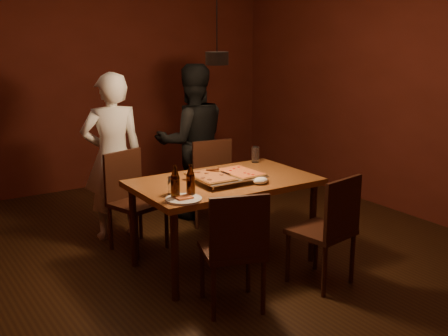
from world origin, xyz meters
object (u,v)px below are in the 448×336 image
beer_bottle_b (191,180)px  diner_dark (192,142)px  dining_table (224,188)px  pendant_lamp (217,57)px  plate_slice (184,199)px  chair_far_left (131,191)px  pizza_tray (226,178)px  beer_bottle_a (175,182)px  diner_white (113,157)px  chair_near_left (235,241)px  chair_far_right (217,178)px  chair_near_right (331,221)px

beer_bottle_b → diner_dark: diner_dark is taller
dining_table → diner_dark: 1.34m
pendant_lamp → plate_slice: bearing=-149.4°
chair_far_left → pizza_tray: bearing=104.5°
beer_bottle_a → diner_dark: diner_dark is taller
chair_far_left → pendant_lamp: 1.53m
chair_far_left → diner_white: 0.42m
chair_near_left → pizza_tray: 0.85m
plate_slice → diner_white: size_ratio=0.17×
beer_bottle_b → plate_slice: beer_bottle_b is taller
dining_table → pendant_lamp: bearing=-154.0°
chair_far_left → beer_bottle_a: (-0.09, -1.04, 0.34)m
dining_table → chair_near_left: chair_near_left is taller
chair_far_right → chair_near_left: bearing=69.4°
dining_table → plate_slice: 0.65m
beer_bottle_a → plate_slice: beer_bottle_a is taller
pizza_tray → beer_bottle_b: (-0.46, -0.22, 0.10)m
beer_bottle_a → diner_white: bearing=87.3°
beer_bottle_a → plate_slice: 0.14m
chair_far_left → dining_table: bearing=105.9°
dining_table → chair_near_right: size_ratio=3.08×
plate_slice → chair_near_right: bearing=-25.6°
diner_white → chair_near_right: bearing=127.0°
dining_table → plate_slice: bearing=-150.1°
chair_near_right → pendant_lamp: pendant_lamp is taller
chair_far_left → plate_slice: (-0.06, -1.11, 0.22)m
chair_far_left → diner_dark: diner_dark is taller
pizza_tray → beer_bottle_b: bearing=-160.3°
chair_far_left → pendant_lamp: (0.41, -0.83, 1.22)m
chair_near_right → diner_dark: size_ratio=0.30×
diner_white → diner_dark: (0.95, 0.15, 0.02)m
chair_near_right → pendant_lamp: size_ratio=0.44×
dining_table → chair_near_right: chair_near_right is taller
beer_bottle_a → plate_slice: size_ratio=0.95×
beer_bottle_b → pendant_lamp: pendant_lamp is taller
plate_slice → diner_white: diner_white is taller
beer_bottle_a → pizza_tray: bearing=20.5°
diner_dark → chair_near_right: bearing=104.7°
diner_white → beer_bottle_a: bearing=97.2°
chair_far_left → chair_near_left: (0.11, -1.53, 0.00)m
chair_near_left → beer_bottle_b: beer_bottle_b is taller
beer_bottle_b → diner_white: 1.38m
diner_white → pendant_lamp: (0.44, -1.16, 0.96)m
pizza_tray → diner_white: 1.27m
chair_near_left → chair_near_right: 0.85m
beer_bottle_a → diner_white: size_ratio=0.16×
chair_near_left → chair_near_right: bearing=14.4°
beer_bottle_b → diner_dark: 1.76m
beer_bottle_a → chair_near_left: bearing=-67.5°
dining_table → diner_dark: diner_dark is taller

